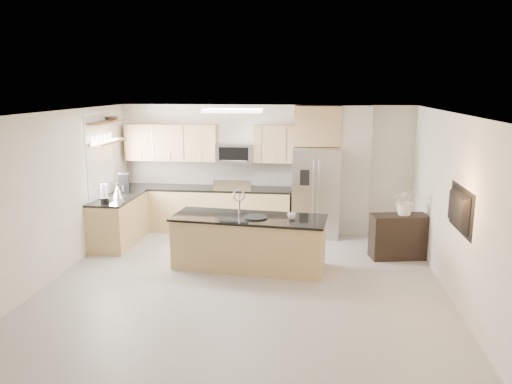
# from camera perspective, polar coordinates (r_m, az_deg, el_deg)

# --- Properties ---
(floor) EXTENTS (6.50, 6.50, 0.00)m
(floor) POSITION_cam_1_polar(r_m,az_deg,el_deg) (7.65, -1.47, -10.86)
(floor) COLOR #AFABA7
(floor) RESTS_ON ground
(ceiling) EXTENTS (6.00, 6.50, 0.02)m
(ceiling) POSITION_cam_1_polar(r_m,az_deg,el_deg) (7.06, -1.58, 8.97)
(ceiling) COLOR silver
(ceiling) RESTS_ON wall_back
(wall_back) EXTENTS (6.00, 0.02, 2.60)m
(wall_back) POSITION_cam_1_polar(r_m,az_deg,el_deg) (10.41, 1.05, 2.78)
(wall_back) COLOR white
(wall_back) RESTS_ON floor
(wall_front) EXTENTS (6.00, 0.02, 2.60)m
(wall_front) POSITION_cam_1_polar(r_m,az_deg,el_deg) (4.21, -8.02, -11.57)
(wall_front) COLOR white
(wall_front) RESTS_ON floor
(wall_left) EXTENTS (0.02, 6.50, 2.60)m
(wall_left) POSITION_cam_1_polar(r_m,az_deg,el_deg) (8.23, -22.68, -0.67)
(wall_left) COLOR white
(wall_left) RESTS_ON floor
(wall_right) EXTENTS (0.02, 6.50, 2.60)m
(wall_right) POSITION_cam_1_polar(r_m,az_deg,el_deg) (7.44, 22.00, -1.88)
(wall_right) COLOR white
(wall_right) RESTS_ON floor
(back_counter) EXTENTS (3.55, 0.66, 1.44)m
(back_counter) POSITION_cam_1_polar(r_m,az_deg,el_deg) (10.46, -5.83, -1.87)
(back_counter) COLOR tan
(back_counter) RESTS_ON floor
(left_counter) EXTENTS (0.66, 1.50, 0.92)m
(left_counter) POSITION_cam_1_polar(r_m,az_deg,el_deg) (9.90, -15.44, -3.14)
(left_counter) COLOR tan
(left_counter) RESTS_ON floor
(range) EXTENTS (0.76, 0.64, 1.14)m
(range) POSITION_cam_1_polar(r_m,az_deg,el_deg) (10.34, -2.46, -1.99)
(range) COLOR black
(range) RESTS_ON floor
(upper_cabinets) EXTENTS (3.50, 0.33, 0.75)m
(upper_cabinets) POSITION_cam_1_polar(r_m,az_deg,el_deg) (10.39, -6.23, 5.61)
(upper_cabinets) COLOR tan
(upper_cabinets) RESTS_ON wall_back
(microwave) EXTENTS (0.76, 0.40, 0.40)m
(microwave) POSITION_cam_1_polar(r_m,az_deg,el_deg) (10.24, -2.41, 4.48)
(microwave) COLOR #ACACAE
(microwave) RESTS_ON upper_cabinets
(refrigerator) EXTENTS (0.92, 0.78, 1.78)m
(refrigerator) POSITION_cam_1_polar(r_m,az_deg,el_deg) (10.07, 6.84, -0.00)
(refrigerator) COLOR #ACACAE
(refrigerator) RESTS_ON floor
(partition_column) EXTENTS (0.60, 0.30, 2.60)m
(partition_column) POSITION_cam_1_polar(r_m,az_deg,el_deg) (10.25, 11.16, 2.40)
(partition_column) COLOR beige
(partition_column) RESTS_ON floor
(window) EXTENTS (0.04, 1.15, 1.65)m
(window) POSITION_cam_1_polar(r_m,az_deg,el_deg) (9.78, -17.47, 3.69)
(window) COLOR white
(window) RESTS_ON wall_left
(shelf_lower) EXTENTS (0.30, 1.20, 0.04)m
(shelf_lower) POSITION_cam_1_polar(r_m,az_deg,el_deg) (9.78, -16.66, 5.52)
(shelf_lower) COLOR brown
(shelf_lower) RESTS_ON wall_left
(shelf_upper) EXTENTS (0.30, 1.20, 0.04)m
(shelf_upper) POSITION_cam_1_polar(r_m,az_deg,el_deg) (9.75, -16.79, 7.67)
(shelf_upper) COLOR brown
(shelf_upper) RESTS_ON wall_left
(ceiling_fixture) EXTENTS (1.00, 0.50, 0.06)m
(ceiling_fixture) POSITION_cam_1_polar(r_m,az_deg,el_deg) (8.70, -2.67, 9.28)
(ceiling_fixture) COLOR white
(ceiling_fixture) RESTS_ON ceiling
(island) EXTENTS (2.60, 1.16, 1.30)m
(island) POSITION_cam_1_polar(r_m,az_deg,el_deg) (8.32, -0.80, -5.72)
(island) COLOR tan
(island) RESTS_ON floor
(credenza) EXTENTS (1.04, 0.59, 0.78)m
(credenza) POSITION_cam_1_polar(r_m,az_deg,el_deg) (9.13, 16.02, -4.91)
(credenza) COLOR black
(credenza) RESTS_ON floor
(cup) EXTENTS (0.17, 0.17, 0.11)m
(cup) POSITION_cam_1_polar(r_m,az_deg,el_deg) (8.05, 4.08, -2.75)
(cup) COLOR white
(cup) RESTS_ON island
(platter) EXTENTS (0.49, 0.49, 0.02)m
(platter) POSITION_cam_1_polar(r_m,az_deg,el_deg) (8.12, -0.05, -2.89)
(platter) COLOR black
(platter) RESTS_ON island
(blender) EXTENTS (0.15, 0.15, 0.36)m
(blender) POSITION_cam_1_polar(r_m,az_deg,el_deg) (9.26, -16.93, -0.35)
(blender) COLOR black
(blender) RESTS_ON left_counter
(kettle) EXTENTS (0.22, 0.22, 0.28)m
(kettle) POSITION_cam_1_polar(r_m,az_deg,el_deg) (9.68, -15.52, 0.06)
(kettle) COLOR #ACACAE
(kettle) RESTS_ON left_counter
(coffee_maker) EXTENTS (0.26, 0.29, 0.37)m
(coffee_maker) POSITION_cam_1_polar(r_m,az_deg,el_deg) (10.14, -14.86, 0.95)
(coffee_maker) COLOR black
(coffee_maker) RESTS_ON left_counter
(bowl) EXTENTS (0.48, 0.48, 0.10)m
(bowl) POSITION_cam_1_polar(r_m,az_deg,el_deg) (10.04, -16.10, 8.20)
(bowl) COLOR #ACACAE
(bowl) RESTS_ON shelf_upper
(flower_vase) EXTENTS (0.71, 0.63, 0.74)m
(flower_vase) POSITION_cam_1_polar(r_m,az_deg,el_deg) (8.97, 16.83, -0.22)
(flower_vase) COLOR white
(flower_vase) RESTS_ON credenza
(television) EXTENTS (0.14, 1.08, 0.62)m
(television) POSITION_cam_1_polar(r_m,az_deg,el_deg) (7.22, 21.75, -1.86)
(television) COLOR black
(television) RESTS_ON wall_right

